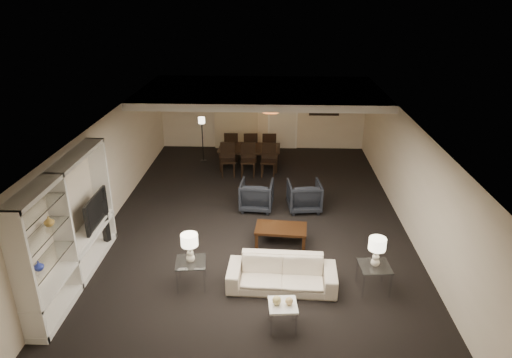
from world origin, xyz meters
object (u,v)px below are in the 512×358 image
(chair_fm, at_px, (250,146))
(floor_lamp, at_px, (202,139))
(dining_table, at_px, (249,158))
(table_lamp_right, at_px, (376,252))
(chair_fr, at_px, (269,147))
(side_table_right, at_px, (373,278))
(table_lamp_left, at_px, (190,248))
(chair_nr, at_px, (268,161))
(pendant_light, at_px, (271,108))
(vase_amber, at_px, (49,221))
(side_table_left, at_px, (192,273))
(vase_blue, at_px, (39,266))
(sofa, at_px, (282,274))
(chair_nm, at_px, (248,160))
(floor_speaker, at_px, (105,223))
(armchair_right, at_px, (304,196))
(chair_fl, at_px, (232,146))
(armchair_left, at_px, (257,195))
(television, at_px, (91,210))
(chair_nl, at_px, (228,160))
(coffee_table, at_px, (281,235))
(marble_table, at_px, (283,316))

(chair_fm, xyz_separation_m, floor_lamp, (-1.53, -0.08, 0.24))
(dining_table, distance_m, floor_lamp, 1.68)
(table_lamp_right, bearing_deg, chair_fr, 106.74)
(side_table_right, distance_m, table_lamp_left, 3.44)
(chair_nr, bearing_deg, pendant_light, 88.98)
(vase_amber, bearing_deg, floor_lamp, 78.96)
(table_lamp_left, bearing_deg, side_table_right, 0.00)
(side_table_left, relative_size, floor_lamp, 0.38)
(vase_blue, bearing_deg, floor_lamp, 79.72)
(side_table_left, bearing_deg, sofa, 0.00)
(chair_nm, relative_size, chair_fr, 1.00)
(floor_speaker, xyz_separation_m, chair_nr, (3.45, 4.12, -0.06))
(chair_fr, bearing_deg, pendant_light, 91.21)
(armchair_right, relative_size, chair_fl, 0.84)
(table_lamp_right, bearing_deg, armchair_left, 124.88)
(vase_amber, distance_m, chair_fm, 8.05)
(armchair_right, xyz_separation_m, table_lamp_left, (-2.30, -3.30, 0.43))
(pendant_light, height_order, chair_fr, pendant_light)
(chair_nm, distance_m, chair_fr, 1.43)
(television, relative_size, chair_nm, 1.12)
(pendant_light, height_order, side_table_left, pendant_light)
(sofa, distance_m, table_lamp_left, 1.77)
(table_lamp_left, relative_size, chair_fl, 0.58)
(table_lamp_left, relative_size, chair_nl, 0.58)
(table_lamp_left, relative_size, floor_speaker, 0.52)
(television, bearing_deg, chair_fl, -21.73)
(coffee_table, xyz_separation_m, television, (-3.87, -0.66, 0.87))
(table_lamp_left, height_order, marble_table, table_lamp_left)
(vase_amber, bearing_deg, armchair_right, 41.04)
(armchair_left, xyz_separation_m, chair_nl, (-0.94, 2.18, 0.12))
(armchair_left, xyz_separation_m, chair_nm, (-0.34, 2.18, 0.12))
(armchair_right, xyz_separation_m, dining_table, (-1.54, 2.83, -0.04))
(vase_amber, bearing_deg, sofa, 8.99)
(pendant_light, distance_m, chair_fm, 1.70)
(vase_blue, xyz_separation_m, chair_fl, (2.36, 7.95, -0.65))
(sofa, relative_size, chair_nm, 2.06)
(floor_lamp, bearing_deg, chair_nm, -38.53)
(chair_nl, xyz_separation_m, chair_nm, (0.60, 0.00, 0.00))
(television, height_order, chair_fl, television)
(television, relative_size, chair_fm, 1.12)
(sofa, bearing_deg, chair_fm, 100.06)
(sofa, height_order, table_lamp_left, table_lamp_left)
(armchair_left, distance_m, armchair_right, 1.20)
(armchair_left, relative_size, side_table_left, 1.49)
(chair_nr, bearing_deg, vase_blue, -114.67)
(pendant_light, distance_m, chair_fr, 1.57)
(chair_fl, height_order, chair_fm, same)
(pendant_light, height_order, chair_fl, pendant_light)
(dining_table, bearing_deg, chair_nl, -131.25)
(floor_speaker, bearing_deg, chair_nr, 74.40)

